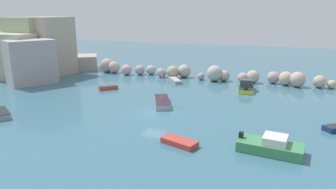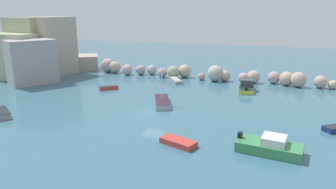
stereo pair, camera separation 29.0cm
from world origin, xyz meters
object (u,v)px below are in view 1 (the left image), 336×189
object	(u,v)px
moored_boat_2	(175,80)
moored_boat_3	(246,87)
moored_boat_7	(179,142)
moored_boat_6	(271,146)
moored_boat_0	(162,102)
moored_boat_5	(108,88)
moored_boat_1	(336,128)
moored_boat_4	(1,114)

from	to	relation	value
moored_boat_2	moored_boat_3	size ratio (longest dim) A/B	0.94
moored_boat_3	moored_boat_7	bearing A→B (deg)	165.96
moored_boat_6	moored_boat_3	bearing A→B (deg)	108.42
moored_boat_7	moored_boat_0	bearing A→B (deg)	-43.30
moored_boat_3	moored_boat_5	distance (m)	20.89
moored_boat_7	moored_boat_3	bearing A→B (deg)	-79.97
moored_boat_3	moored_boat_5	bearing A→B (deg)	102.13
moored_boat_0	moored_boat_1	xyz separation A→B (m)	(19.57, -2.76, -0.12)
moored_boat_0	moored_boat_2	distance (m)	13.60
moored_boat_0	moored_boat_5	world-z (taller)	moored_boat_0
moored_boat_5	moored_boat_6	xyz separation A→B (m)	(24.11, -14.96, 0.33)
moored_boat_6	moored_boat_7	size ratio (longest dim) A/B	1.57
moored_boat_2	moored_boat_7	xyz separation A→B (m)	(8.39, -24.58, 0.00)
moored_boat_1	moored_boat_6	world-z (taller)	moored_boat_6
moored_boat_6	moored_boat_7	distance (m)	7.83
moored_boat_0	moored_boat_7	world-z (taller)	moored_boat_0
moored_boat_2	moored_boat_5	bearing A→B (deg)	102.47
moored_boat_1	moored_boat_5	world-z (taller)	moored_boat_1
moored_boat_3	moored_boat_6	world-z (taller)	moored_boat_3
moored_boat_5	moored_boat_4	bearing A→B (deg)	29.41
moored_boat_0	moored_boat_6	xyz separation A→B (m)	(13.56, -10.15, 0.20)
moored_boat_6	moored_boat_1	bearing A→B (deg)	58.19
moored_boat_4	moored_boat_2	bearing A→B (deg)	96.00
moored_boat_1	moored_boat_6	xyz separation A→B (m)	(-6.01, -7.40, 0.32)
moored_boat_0	moored_boat_3	size ratio (longest dim) A/B	1.24
moored_boat_3	moored_boat_4	distance (m)	32.96
moored_boat_3	moored_boat_4	size ratio (longest dim) A/B	1.13
moored_boat_2	moored_boat_4	world-z (taller)	moored_boat_4
moored_boat_3	moored_boat_7	xyz separation A→B (m)	(-3.62, -22.09, -0.34)
moored_boat_0	moored_boat_4	xyz separation A→B (m)	(-15.68, -10.49, -0.04)
moored_boat_4	moored_boat_7	world-z (taller)	moored_boat_4
moored_boat_4	moored_boat_5	xyz separation A→B (m)	(5.12, 15.29, -0.09)
moored_boat_2	moored_boat_6	bearing A→B (deg)	179.96
moored_boat_3	moored_boat_4	world-z (taller)	moored_boat_3
moored_boat_4	moored_boat_6	bearing A→B (deg)	35.45
moored_boat_0	moored_boat_1	world-z (taller)	moored_boat_0
moored_boat_2	moored_boat_3	world-z (taller)	moored_boat_3
moored_boat_0	moored_boat_1	size ratio (longest dim) A/B	2.14
moored_boat_1	moored_boat_5	xyz separation A→B (m)	(-30.13, 7.56, -0.01)
moored_boat_3	moored_boat_6	bearing A→B (deg)	-173.62
moored_boat_6	moored_boat_7	xyz separation A→B (m)	(-7.75, -1.07, -0.32)
moored_boat_5	moored_boat_1	bearing A→B (deg)	123.85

